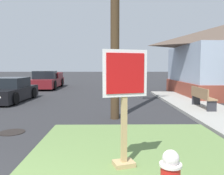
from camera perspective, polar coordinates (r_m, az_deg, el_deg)
grass_corner_patch at (r=4.52m, az=7.14°, el=-18.19°), size 4.42×5.33×0.08m
sidewalk_strip at (r=9.08m, az=25.60°, el=-6.55°), size 2.20×15.37×0.12m
stop_sign at (r=3.95m, az=3.15°, el=-5.55°), size 0.77×0.38×2.04m
manhole_cover at (r=7.04m, az=-23.81°, el=-10.24°), size 0.70×0.70×0.02m
parked_sedan_black at (r=13.28m, az=-24.41°, el=-0.81°), size 1.99×4.07×1.25m
pickup_truck_maroon at (r=20.07m, az=-15.97°, el=1.58°), size 2.20×5.50×1.48m
street_bench at (r=10.20m, az=21.64°, el=-2.10°), size 0.43×1.78×0.85m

